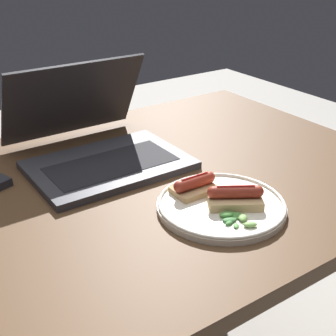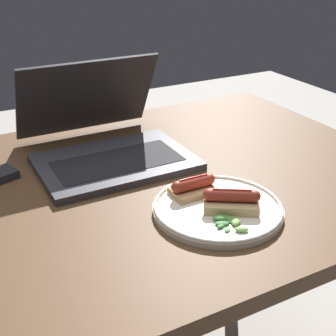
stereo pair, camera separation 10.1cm
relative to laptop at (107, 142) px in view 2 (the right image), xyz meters
The scene contains 6 objects.
desk 0.20m from the laptop, 110.02° to the right, with size 1.45×0.89×0.77m.
laptop is the anchor object (origin of this frame).
plate 0.37m from the laptop, 73.98° to the right, with size 0.27×0.27×0.02m.
sausage_toast_left 0.40m from the laptop, 72.26° to the right, with size 0.13×0.11×0.05m.
sausage_toast_middle 0.30m from the laptop, 73.45° to the right, with size 0.10×0.07×0.04m.
salad_pile 0.43m from the laptop, 78.52° to the right, with size 0.06×0.08×0.01m.
Camera 2 is at (-0.32, -0.89, 1.28)m, focal length 50.00 mm.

